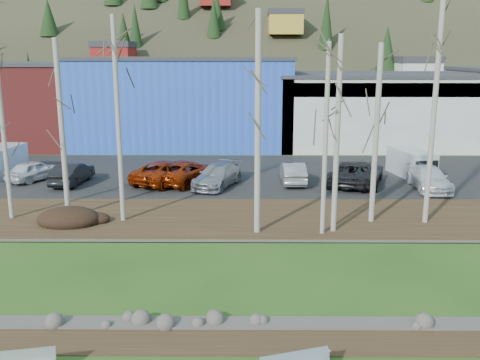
{
  "coord_description": "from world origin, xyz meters",
  "views": [
    {
      "loc": [
        -0.28,
        -12.74,
        8.6
      ],
      "look_at": [
        -0.46,
        13.0,
        2.5
      ],
      "focal_mm": 40.0,
      "sensor_mm": 36.0,
      "label": 1
    }
  ],
  "objects_px": {
    "car_2": "(186,172)",
    "car_7": "(429,178)",
    "car_9": "(166,172)",
    "car_1": "(72,173)",
    "car_0": "(34,170)",
    "car_4": "(215,176)",
    "seagull": "(324,354)",
    "car_6": "(360,173)",
    "van_white": "(412,163)",
    "car_8": "(352,173)",
    "car_3": "(217,176)",
    "car_5": "(293,173)"
  },
  "relations": [
    {
      "from": "car_9",
      "to": "car_1",
      "type": "bearing_deg",
      "value": 29.82
    },
    {
      "from": "car_1",
      "to": "car_8",
      "type": "xyz_separation_m",
      "value": [
        18.55,
        0.04,
        0.06
      ]
    },
    {
      "from": "car_7",
      "to": "car_8",
      "type": "bearing_deg",
      "value": 166.25
    },
    {
      "from": "car_6",
      "to": "van_white",
      "type": "relative_size",
      "value": 1.25
    },
    {
      "from": "car_8",
      "to": "car_2",
      "type": "bearing_deg",
      "value": 17.02
    },
    {
      "from": "car_5",
      "to": "car_2",
      "type": "bearing_deg",
      "value": -0.52
    },
    {
      "from": "seagull",
      "to": "car_4",
      "type": "distance_m",
      "value": 20.45
    },
    {
      "from": "car_4",
      "to": "car_6",
      "type": "xyz_separation_m",
      "value": [
        9.57,
        0.72,
        0.06
      ]
    },
    {
      "from": "car_9",
      "to": "car_6",
      "type": "bearing_deg",
      "value": -154.66
    },
    {
      "from": "car_2",
      "to": "car_6",
      "type": "height_order",
      "value": "car_6"
    },
    {
      "from": "seagull",
      "to": "van_white",
      "type": "relative_size",
      "value": 0.09
    },
    {
      "from": "car_6",
      "to": "seagull",
      "type": "bearing_deg",
      "value": 94.01
    },
    {
      "from": "seagull",
      "to": "car_9",
      "type": "bearing_deg",
      "value": 97.05
    },
    {
      "from": "car_9",
      "to": "car_4",
      "type": "bearing_deg",
      "value": -170.25
    },
    {
      "from": "car_6",
      "to": "car_8",
      "type": "relative_size",
      "value": 1.0
    },
    {
      "from": "car_0",
      "to": "car_2",
      "type": "distance_m",
      "value": 10.47
    },
    {
      "from": "car_7",
      "to": "car_9",
      "type": "height_order",
      "value": "car_9"
    },
    {
      "from": "car_0",
      "to": "car_1",
      "type": "distance_m",
      "value": 3.09
    },
    {
      "from": "car_4",
      "to": "car_9",
      "type": "xyz_separation_m",
      "value": [
        -3.37,
        1.03,
        0.04
      ]
    },
    {
      "from": "car_4",
      "to": "car_7",
      "type": "xyz_separation_m",
      "value": [
        13.68,
        -0.6,
        -0.01
      ]
    },
    {
      "from": "car_3",
      "to": "car_7",
      "type": "bearing_deg",
      "value": 17.0
    },
    {
      "from": "car_3",
      "to": "car_4",
      "type": "height_order",
      "value": "car_3"
    },
    {
      "from": "car_5",
      "to": "car_8",
      "type": "relative_size",
      "value": 0.76
    },
    {
      "from": "car_8",
      "to": "car_7",
      "type": "bearing_deg",
      "value": -177.23
    },
    {
      "from": "car_0",
      "to": "car_1",
      "type": "xyz_separation_m",
      "value": [
        2.91,
        -1.02,
        0.03
      ]
    },
    {
      "from": "car_6",
      "to": "van_white",
      "type": "xyz_separation_m",
      "value": [
        4.15,
        2.37,
        0.15
      ]
    },
    {
      "from": "car_2",
      "to": "car_7",
      "type": "relative_size",
      "value": 1.12
    },
    {
      "from": "car_3",
      "to": "car_5",
      "type": "bearing_deg",
      "value": 30.86
    },
    {
      "from": "car_2",
      "to": "van_white",
      "type": "relative_size",
      "value": 1.22
    },
    {
      "from": "car_1",
      "to": "car_8",
      "type": "height_order",
      "value": "car_8"
    },
    {
      "from": "seagull",
      "to": "car_8",
      "type": "xyz_separation_m",
      "value": [
        4.81,
        20.73,
        0.76
      ]
    },
    {
      "from": "car_2",
      "to": "van_white",
      "type": "bearing_deg",
      "value": -145.83
    },
    {
      "from": "car_0",
      "to": "car_4",
      "type": "distance_m",
      "value": 12.6
    },
    {
      "from": "car_7",
      "to": "van_white",
      "type": "height_order",
      "value": "van_white"
    },
    {
      "from": "seagull",
      "to": "car_8",
      "type": "height_order",
      "value": "car_8"
    },
    {
      "from": "seagull",
      "to": "car_4",
      "type": "height_order",
      "value": "car_4"
    },
    {
      "from": "car_2",
      "to": "car_9",
      "type": "bearing_deg",
      "value": 26.67
    },
    {
      "from": "car_3",
      "to": "car_8",
      "type": "xyz_separation_m",
      "value": [
        8.87,
        0.67,
        0.06
      ]
    },
    {
      "from": "seagull",
      "to": "car_2",
      "type": "height_order",
      "value": "car_2"
    },
    {
      "from": "car_0",
      "to": "car_1",
      "type": "bearing_deg",
      "value": -171.86
    },
    {
      "from": "car_0",
      "to": "car_9",
      "type": "height_order",
      "value": "car_9"
    },
    {
      "from": "car_4",
      "to": "car_9",
      "type": "relative_size",
      "value": 0.77
    },
    {
      "from": "car_0",
      "to": "car_3",
      "type": "distance_m",
      "value": 12.71
    },
    {
      "from": "car_8",
      "to": "car_0",
      "type": "bearing_deg",
      "value": 15.96
    },
    {
      "from": "car_0",
      "to": "van_white",
      "type": "height_order",
      "value": "van_white"
    },
    {
      "from": "car_5",
      "to": "car_4",
      "type": "bearing_deg",
      "value": 10.8
    },
    {
      "from": "car_6",
      "to": "car_9",
      "type": "distance_m",
      "value": 12.94
    },
    {
      "from": "van_white",
      "to": "car_4",
      "type": "bearing_deg",
      "value": -178.21
    },
    {
      "from": "car_5",
      "to": "car_6",
      "type": "height_order",
      "value": "car_6"
    },
    {
      "from": "seagull",
      "to": "car_7",
      "type": "bearing_deg",
      "value": 51.22
    }
  ]
}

